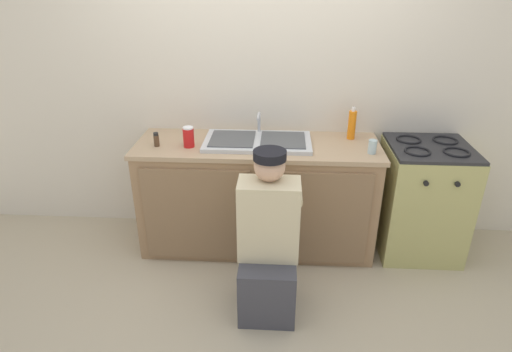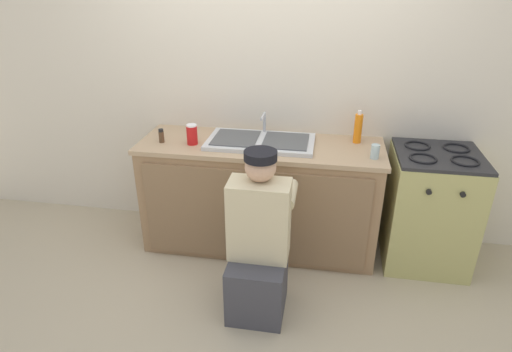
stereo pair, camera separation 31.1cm
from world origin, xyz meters
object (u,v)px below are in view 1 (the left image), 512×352
Objects in this scene: sink_double_basin at (258,141)px; stove_range at (422,199)px; plumber_person at (268,248)px; spice_bottle_pepper at (156,140)px; soap_bottle_orange at (352,125)px; water_glass at (372,147)px; soda_cup_red at (189,137)px.

sink_double_basin is 0.88× the size of stove_range.
spice_bottle_pepper is at bearing 142.83° from plumber_person.
sink_double_basin is 0.72× the size of plumber_person.
sink_double_basin is at bearing 179.90° from stove_range.
plumber_person is 1.21m from soap_bottle_orange.
water_glass is at bearing -162.93° from stove_range.
water_glass is at bearing 40.26° from plumber_person.
water_glass is 1.57m from spice_bottle_pepper.
sink_double_basin is 0.84m from water_glass.
plumber_person reaches higher than sink_double_basin.
soda_cup_red is (-1.79, -0.09, 0.51)m from stove_range.
soda_cup_red reaches higher than stove_range.
water_glass reaches higher than stove_range.
plumber_person is 1.02m from soda_cup_red.
soda_cup_red reaches higher than spice_bottle_pepper.
soda_cup_red is at bearing -177.02° from stove_range.
soda_cup_red is 1.24m from soap_bottle_orange.
plumber_person is at bearing -46.77° from soda_cup_red.
stove_range is 3.62× the size of soap_bottle_orange.
sink_double_basin is at bearing 98.43° from plumber_person.
sink_double_basin is 7.62× the size of spice_bottle_pepper.
stove_range is at bearing 17.07° from water_glass.
soap_bottle_orange is at bearing 110.48° from water_glass.
water_glass is at bearing -1.61° from spice_bottle_pepper.
sink_double_basin is at bearing 10.75° from soda_cup_red.
plumber_person is at bearing -37.17° from spice_bottle_pepper.
soda_cup_red is (-1.33, 0.05, 0.03)m from water_glass.
sink_double_basin is 5.26× the size of soda_cup_red.
soap_bottle_orange is at bearing 11.69° from sink_double_basin.
sink_double_basin reaches higher than spice_bottle_pepper.
soap_bottle_orange is (1.22, 0.24, 0.04)m from soda_cup_red.
soda_cup_red is 1.45× the size of spice_bottle_pepper.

